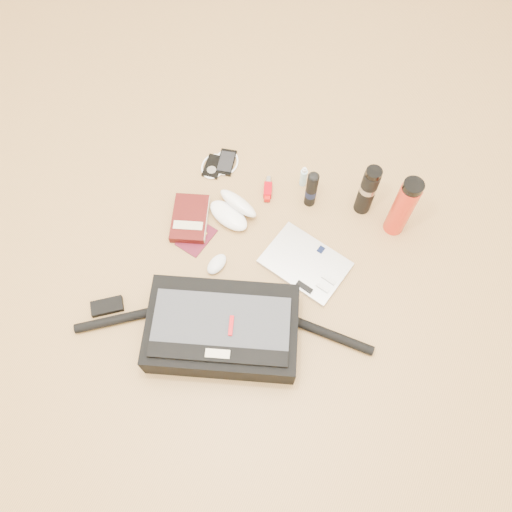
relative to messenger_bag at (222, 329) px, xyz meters
name	(u,v)px	position (x,y,z in m)	size (l,w,h in m)	color
ground	(247,281)	(-0.01, 0.22, -0.07)	(4.00, 4.00, 0.00)	#A27843
messenger_bag	(222,329)	(0.00, 0.00, 0.00)	(0.99, 0.47, 0.15)	black
laptop	(305,263)	(0.16, 0.37, -0.06)	(0.34, 0.27, 0.03)	silver
book	(190,219)	(-0.32, 0.36, -0.05)	(0.20, 0.24, 0.04)	#400C0A
passport	(196,237)	(-0.26, 0.31, -0.06)	(0.13, 0.16, 0.01)	#4A0D1B
mouse	(217,264)	(-0.14, 0.23, -0.05)	(0.07, 0.10, 0.03)	silver
sunglasses_case	(233,210)	(-0.18, 0.46, -0.03)	(0.22, 0.20, 0.10)	white
ipod	(213,166)	(-0.35, 0.63, -0.06)	(0.11, 0.12, 0.01)	black
phone	(226,162)	(-0.31, 0.67, -0.06)	(0.12, 0.14, 0.01)	black
inhaler	(268,189)	(-0.10, 0.62, -0.05)	(0.06, 0.11, 0.03)	#A1010B
spray_bottle	(303,177)	(0.02, 0.71, -0.02)	(0.03, 0.03, 0.11)	#A3D1E2
aerosol_can	(311,189)	(0.07, 0.64, 0.03)	(0.05, 0.05, 0.19)	black
thermos_black	(368,190)	(0.27, 0.70, 0.06)	(0.07, 0.07, 0.25)	black
thermos_red	(403,207)	(0.42, 0.67, 0.08)	(0.08, 0.08, 0.30)	red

